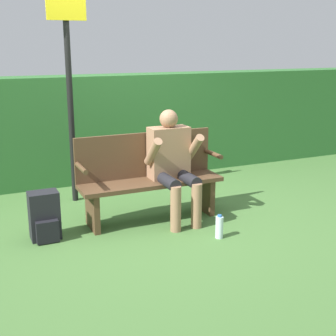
% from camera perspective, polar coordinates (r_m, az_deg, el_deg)
% --- Properties ---
extents(ground_plane, '(40.00, 40.00, 0.00)m').
position_cam_1_polar(ground_plane, '(5.13, -2.00, -6.29)').
color(ground_plane, '#426B33').
extents(hedge_back, '(12.00, 0.52, 1.44)m').
position_cam_1_polar(hedge_back, '(6.62, -8.08, 4.91)').
color(hedge_back, '#2D662D').
rests_on(hedge_back, ground).
extents(park_bench, '(1.55, 0.40, 0.93)m').
position_cam_1_polar(park_bench, '(5.04, -2.33, -1.05)').
color(park_bench, '#513823').
rests_on(park_bench, ground).
extents(person_seated, '(0.56, 0.60, 1.19)m').
position_cam_1_polar(person_seated, '(4.97, 0.55, 0.93)').
color(person_seated, '#997051').
rests_on(person_seated, ground).
extents(backpack, '(0.28, 0.27, 0.48)m').
position_cam_1_polar(backpack, '(4.72, -14.80, -5.80)').
color(backpack, black).
rests_on(backpack, ground).
extents(water_bottle, '(0.08, 0.08, 0.24)m').
position_cam_1_polar(water_bottle, '(4.65, 6.28, -7.17)').
color(water_bottle, silver).
rests_on(water_bottle, ground).
extents(signpost, '(0.44, 0.09, 2.45)m').
position_cam_1_polar(signpost, '(5.56, -11.94, 10.24)').
color(signpost, black).
rests_on(signpost, ground).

